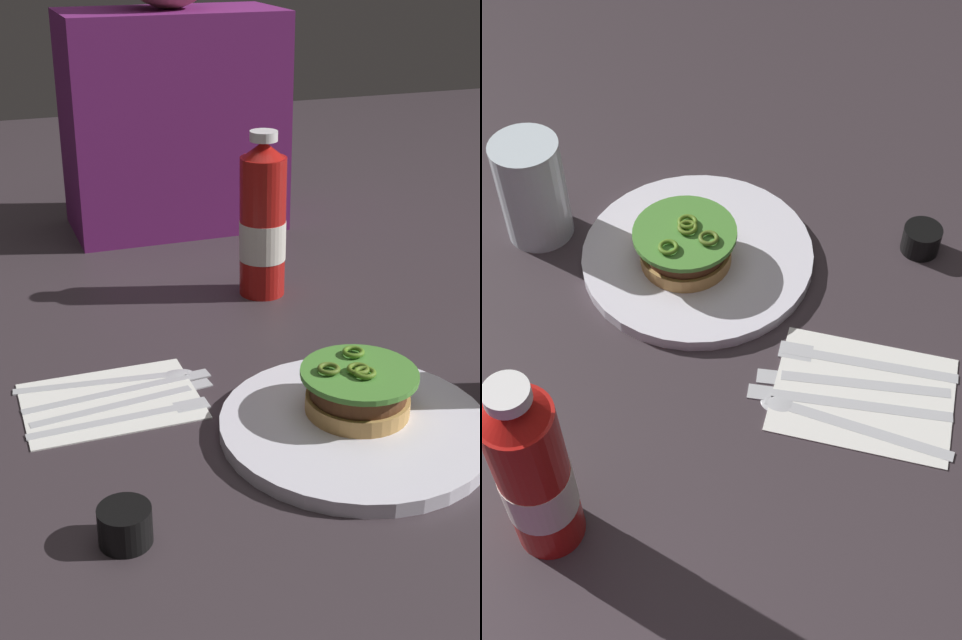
{
  "view_description": "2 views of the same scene",
  "coord_description": "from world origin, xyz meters",
  "views": [
    {
      "loc": [
        -0.36,
        -0.78,
        0.46
      ],
      "look_at": [
        -0.08,
        0.04,
        0.05
      ],
      "focal_mm": 47.38,
      "sensor_mm": 36.0,
      "label": 1
    },
    {
      "loc": [
        -0.22,
        0.52,
        0.73
      ],
      "look_at": [
        -0.08,
        -0.01,
        0.06
      ],
      "focal_mm": 47.69,
      "sensor_mm": 36.0,
      "label": 2
    }
  ],
  "objects": [
    {
      "name": "water_glass",
      "position": [
        0.18,
        -0.14,
        0.07
      ],
      "size": [
        0.08,
        0.08,
        0.13
      ],
      "primitive_type": "cylinder",
      "color": "silver",
      "rests_on": "ground_plane"
    },
    {
      "name": "spoon_utensil",
      "position": [
        -0.21,
        0.04,
        0.0
      ],
      "size": [
        0.2,
        0.04,
        0.0
      ],
      "color": "silver",
      "rests_on": "napkin"
    },
    {
      "name": "burger_sandwich",
      "position": [
        -0.01,
        -0.13,
        0.04
      ],
      "size": [
        0.12,
        0.12,
        0.05
      ],
      "color": "tan",
      "rests_on": "dinner_plate"
    },
    {
      "name": "butter_knife",
      "position": [
        -0.21,
        0.02,
        0.0
      ],
      "size": [
        0.21,
        0.04,
        0.0
      ],
      "color": "silver",
      "rests_on": "napkin"
    },
    {
      "name": "dinner_plate",
      "position": [
        -0.02,
        -0.14,
        0.01
      ],
      "size": [
        0.27,
        0.27,
        0.02
      ],
      "primitive_type": "cylinder",
      "color": "white",
      "rests_on": "ground_plane"
    },
    {
      "name": "ketchup_bottle",
      "position": [
        0.02,
        0.22,
        0.1
      ],
      "size": [
        0.06,
        0.06,
        0.22
      ],
      "color": "#B21612",
      "rests_on": "ground_plane"
    },
    {
      "name": "fork_utensil",
      "position": [
        -0.22,
        -0.04,
        0.0
      ],
      "size": [
        0.19,
        0.02,
        0.0
      ],
      "color": "silver",
      "rests_on": "napkin"
    },
    {
      "name": "ground_plane",
      "position": [
        0.0,
        0.0,
        0.0
      ],
      "size": [
        3.0,
        3.0,
        0.0
      ],
      "primitive_type": "plane",
      "color": "#372D32"
    },
    {
      "name": "condiment_cup",
      "position": [
        -0.27,
        -0.23,
        0.02
      ],
      "size": [
        0.05,
        0.05,
        0.03
      ],
      "primitive_type": "cylinder",
      "color": "black",
      "rests_on": "ground_plane"
    },
    {
      "name": "steak_knife",
      "position": [
        -0.21,
        -0.01,
        0.0
      ],
      "size": [
        0.2,
        0.04,
        0.0
      ],
      "color": "silver",
      "rests_on": "napkin"
    },
    {
      "name": "napkin",
      "position": [
        -0.24,
        0.0,
        0.0
      ],
      "size": [
        0.19,
        0.14,
        0.0
      ],
      "primitive_type": "cube",
      "rotation": [
        0.0,
        0.0,
        0.01
      ],
      "color": "white",
      "rests_on": "ground_plane"
    }
  ]
}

